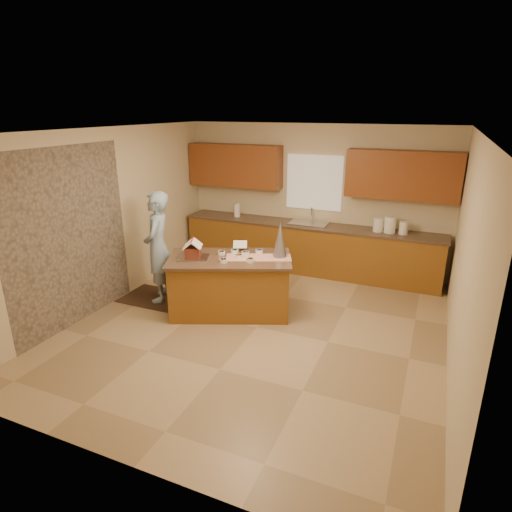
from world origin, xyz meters
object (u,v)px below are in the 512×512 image
(island_base, at_px, (230,286))
(boy, at_px, (158,247))
(gingerbread_house, at_px, (193,250))
(tinsel_tree, at_px, (280,240))

(island_base, relative_size, boy, 0.97)
(island_base, xyz_separation_m, gingerbread_house, (-0.47, -0.25, 0.58))
(island_base, height_order, gingerbread_house, gingerbread_house)
(tinsel_tree, distance_m, boy, 1.95)
(island_base, distance_m, tinsel_tree, 1.04)
(boy, xyz_separation_m, gingerbread_house, (0.76, -0.20, 0.11))
(boy, height_order, gingerbread_house, boy)
(tinsel_tree, relative_size, boy, 0.30)
(tinsel_tree, height_order, boy, boy)
(tinsel_tree, distance_m, gingerbread_house, 1.28)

